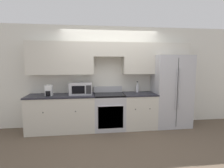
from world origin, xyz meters
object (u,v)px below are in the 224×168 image
object	(u,v)px
microwave	(81,89)
bottle	(137,88)
refrigerator	(170,91)
oven_range	(109,111)

from	to	relation	value
microwave	bottle	bearing A→B (deg)	5.24
refrigerator	oven_range	bearing A→B (deg)	-178.23
oven_range	microwave	xyz separation A→B (m)	(-0.70, 0.05, 0.58)
refrigerator	bottle	bearing A→B (deg)	171.07
microwave	refrigerator	bearing A→B (deg)	-0.04
microwave	bottle	size ratio (longest dim) A/B	1.88
oven_range	refrigerator	xyz separation A→B (m)	(1.64, 0.05, 0.48)
refrigerator	microwave	bearing A→B (deg)	179.96
oven_range	refrigerator	distance (m)	1.71
oven_range	microwave	size ratio (longest dim) A/B	1.92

